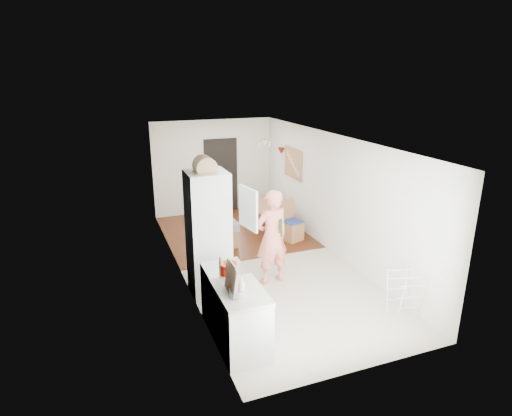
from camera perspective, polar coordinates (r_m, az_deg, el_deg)
room_shell at (r=8.26m, az=0.74°, el=0.63°), size 3.20×7.00×2.50m
floor at (r=8.71m, az=0.71°, el=-7.25°), size 3.20×7.00×0.01m
wood_floor_overlay at (r=10.32m, az=-3.06°, el=-3.14°), size 3.20×3.30×0.01m
sage_wall_panel at (r=5.80m, az=-6.64°, el=-0.81°), size 0.02×3.00×1.30m
tile_splashback at (r=5.58m, az=-4.90°, el=-9.34°), size 0.02×1.90×0.50m
doorway_recess at (r=11.57m, az=-4.68°, el=4.30°), size 0.90×0.04×2.00m
base_cabinet at (r=6.01m, az=-2.01°, el=-15.04°), size 0.60×0.90×0.86m
worktop at (r=5.77m, az=-2.06°, el=-11.20°), size 0.62×0.92×0.06m
range_cooker at (r=6.62m, az=-4.16°, el=-11.64°), size 0.60×0.60×0.88m
cooker_top at (r=6.41m, az=-4.25°, el=-8.06°), size 0.60×0.60×0.04m
fridge_housing at (r=7.25m, az=-6.38°, el=-3.45°), size 0.66×0.66×2.15m
fridge_door at (r=6.99m, az=-1.04°, el=-0.03°), size 0.14×0.56×0.70m
fridge_interior at (r=7.17m, az=-4.11°, el=0.39°), size 0.02×0.52×0.66m
pinboard at (r=10.49m, az=5.00°, el=5.97°), size 0.03×0.90×0.70m
pinboard_frame at (r=10.48m, az=4.93°, el=5.96°), size 0.00×0.94×0.74m
wall_sconce at (r=11.01m, az=3.37°, el=7.63°), size 0.18×0.18×0.16m
person at (r=7.56m, az=2.13°, el=-2.78°), size 0.82×0.60×2.06m
dining_table at (r=10.61m, az=1.79°, el=-1.30°), size 0.77×1.30×0.44m
dining_chair at (r=9.67m, az=4.87°, el=-1.73°), size 0.50×0.50×0.94m
stool at (r=9.38m, az=-3.51°, el=-4.07°), size 0.31×0.31×0.40m
grey_drape at (r=9.27m, az=-3.70°, el=-2.44°), size 0.40×0.40×0.18m
drying_rack at (r=7.14m, az=19.14°, el=-10.90°), size 0.46×0.44×0.76m
bread_bin at (r=6.86m, az=-6.85°, el=5.50°), size 0.38×0.36×0.19m
red_casserole at (r=6.19m, az=-3.75°, el=-8.05°), size 0.29×0.29×0.15m
steel_pan at (r=5.60m, az=-2.55°, el=-11.26°), size 0.20×0.20×0.10m
held_bottle at (r=7.47m, az=3.32°, el=-2.44°), size 0.05×0.05×0.25m
bottle_a at (r=5.94m, az=-3.73°, el=-8.51°), size 0.07×0.07×0.28m
bottle_b at (r=5.82m, az=-3.54°, el=-9.16°), size 0.07×0.07×0.27m
bottle_c at (r=5.57m, az=-1.97°, el=-10.76°), size 0.10×0.10×0.22m
pepper_mill_front at (r=6.14m, az=-4.62°, el=-8.04°), size 0.07×0.07×0.20m
pepper_mill_back at (r=6.13m, az=-4.68°, el=-7.98°), size 0.07×0.07×0.22m
chopping_boards at (r=5.60m, az=-3.33°, el=-9.42°), size 0.06×0.31×0.42m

